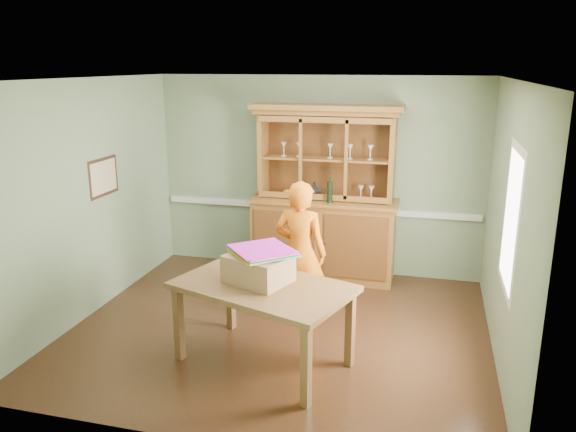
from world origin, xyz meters
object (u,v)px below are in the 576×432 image
(dining_table, at_px, (263,294))
(person, at_px, (300,253))
(cardboard_box, at_px, (258,268))
(china_hutch, at_px, (324,219))

(dining_table, relative_size, person, 1.15)
(cardboard_box, height_order, person, person)
(china_hutch, relative_size, person, 1.43)
(dining_table, height_order, cardboard_box, cardboard_box)
(china_hutch, bearing_deg, cardboard_box, -94.41)
(dining_table, bearing_deg, person, 101.26)
(dining_table, distance_m, cardboard_box, 0.25)
(china_hutch, distance_m, person, 1.45)
(dining_table, xyz_separation_m, person, (0.13, 1.00, 0.09))
(cardboard_box, xyz_separation_m, person, (0.20, 0.93, -0.14))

